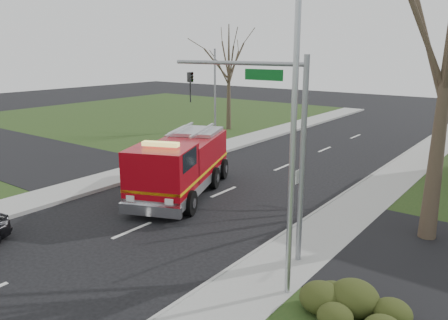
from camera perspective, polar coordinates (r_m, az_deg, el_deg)
The scene contains 9 objects.
ground at distance 17.81m, azimuth -11.91°, elevation -9.00°, with size 120.00×120.00×0.00m, color black.
sidewalk_right at distance 14.12m, azimuth 5.57°, elevation -14.90°, with size 2.40×80.00×0.15m, color #969691.
sidewalk_left at distance 22.58m, azimuth -22.41°, elevation -4.57°, with size 2.40×80.00×0.15m, color #969691.
hedge_corner at distance 12.04m, azimuth 14.99°, elevation -18.16°, with size 2.80×2.00×0.90m, color #293613.
bare_tree_left at distance 38.02m, azimuth 0.63°, elevation 12.17°, with size 4.50×4.50×9.00m.
traffic_signal_mast at distance 14.31m, azimuth 5.78°, elevation 5.21°, with size 5.29×0.18×6.80m.
streetlight_pole at distance 11.69m, azimuth 8.73°, elevation 2.31°, with size 1.48×0.16×8.40m.
utility_pole_far at distance 31.47m, azimuth -1.18°, elevation 7.97°, with size 0.14×0.14×7.00m, color gray.
fire_engine at distance 21.29m, azimuth -5.64°, elevation -0.85°, with size 5.45×8.20×3.14m.
Camera 1 is at (12.52, -10.60, 6.93)m, focal length 35.00 mm.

